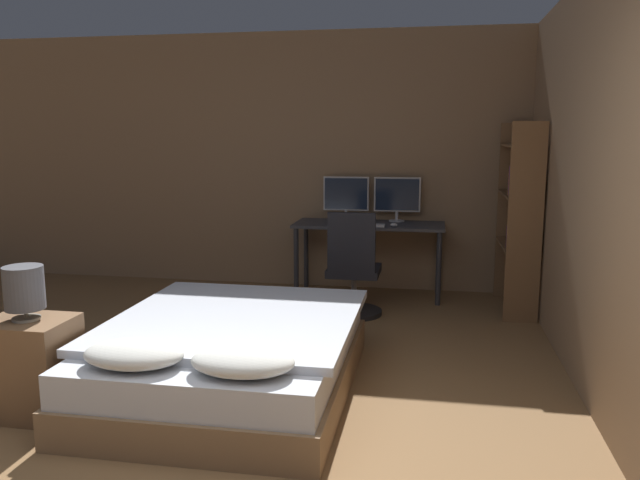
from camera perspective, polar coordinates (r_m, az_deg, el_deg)
wall_back at (r=6.68m, az=1.61°, el=7.16°), size 12.00×0.06×2.70m
wall_side_right at (r=3.89m, az=25.05°, el=4.46°), size 0.06×12.00×2.70m
bed at (r=4.11m, az=-8.14°, el=-10.42°), size 1.55×1.94×0.55m
nightstand at (r=4.11m, az=-24.95°, el=-10.47°), size 0.49×0.40×0.58m
bedside_lamp at (r=3.98m, az=-25.44°, el=-4.03°), size 0.22×0.22×0.32m
desk at (r=6.34m, az=4.50°, el=0.69°), size 1.51×0.60×0.75m
monitor_left at (r=6.52m, az=2.40°, el=4.09°), size 0.47×0.16×0.45m
monitor_right at (r=6.47m, az=7.07°, el=3.98°), size 0.47×0.16×0.45m
keyboard at (r=6.13m, az=4.33°, el=1.36°), size 0.34×0.13×0.02m
computer_mouse at (r=6.11m, az=6.78°, el=1.38°), size 0.07×0.05×0.04m
office_chair at (r=5.66m, az=3.06°, el=-3.23°), size 0.52×0.52×0.97m
bookshelf at (r=5.97m, az=17.85°, el=2.79°), size 0.30×0.92×1.75m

